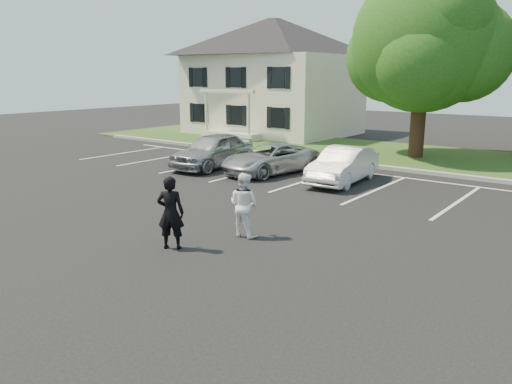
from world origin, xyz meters
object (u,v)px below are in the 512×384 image
(house, at_px, (273,77))
(car_silver_west, at_px, (213,150))
(car_white_sedan, at_px, (343,165))
(man_white_shirt, at_px, (244,205))
(car_silver_minivan, at_px, (270,159))
(man_black_suit, at_px, (171,213))
(tree, at_px, (426,44))

(house, bearing_deg, car_silver_west, -65.91)
(car_silver_west, bearing_deg, house, 109.48)
(car_silver_west, distance_m, car_white_sedan, 6.04)
(man_white_shirt, bearing_deg, car_silver_minivan, -61.72)
(man_black_suit, distance_m, man_white_shirt, 1.91)
(tree, bearing_deg, car_silver_minivan, -115.15)
(man_black_suit, relative_size, car_silver_west, 0.39)
(car_silver_west, xyz_separation_m, car_white_sedan, (6.00, 0.64, -0.09))
(house, height_order, tree, tree)
(man_black_suit, xyz_separation_m, car_silver_west, (-6.27, 8.37, -0.11))
(house, relative_size, man_black_suit, 5.94)
(man_black_suit, xyz_separation_m, car_silver_minivan, (-3.50, 8.83, -0.26))
(tree, relative_size, car_silver_west, 1.98)
(house, xyz_separation_m, car_silver_minivan, (8.21, -11.72, -3.22))
(house, distance_m, tree, 12.56)
(tree, relative_size, car_silver_minivan, 2.01)
(car_silver_west, bearing_deg, man_black_suit, -57.80)
(house, xyz_separation_m, tree, (11.72, -4.26, 1.52))
(man_white_shirt, distance_m, car_silver_west, 9.67)
(house, distance_m, car_silver_west, 13.69)
(house, relative_size, car_silver_west, 2.32)
(house, distance_m, man_black_suit, 23.84)
(man_white_shirt, xyz_separation_m, car_silver_west, (-7.04, 6.63, -0.06))
(tree, distance_m, man_white_shirt, 15.26)
(man_black_suit, bearing_deg, car_white_sedan, -119.92)
(man_black_suit, distance_m, car_white_sedan, 9.02)
(man_black_suit, height_order, car_silver_minivan, man_black_suit)
(house, bearing_deg, man_white_shirt, -56.42)
(man_white_shirt, bearing_deg, car_silver_west, -46.09)
(man_black_suit, height_order, car_silver_west, man_black_suit)
(man_black_suit, xyz_separation_m, car_white_sedan, (-0.27, 9.01, -0.20))
(house, height_order, car_silver_minivan, house)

